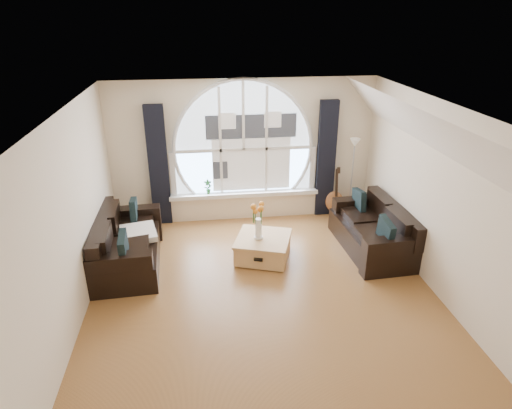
# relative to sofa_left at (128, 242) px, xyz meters

# --- Properties ---
(ground) EXTENTS (5.00, 5.50, 0.01)m
(ground) POSITION_rel_sofa_left_xyz_m (2.05, -1.13, -0.40)
(ground) COLOR brown
(ground) RESTS_ON ground
(ceiling) EXTENTS (5.00, 5.50, 0.01)m
(ceiling) POSITION_rel_sofa_left_xyz_m (2.05, -1.13, 2.30)
(ceiling) COLOR silver
(ceiling) RESTS_ON ground
(wall_back) EXTENTS (5.00, 0.01, 2.70)m
(wall_back) POSITION_rel_sofa_left_xyz_m (2.05, 1.62, 0.95)
(wall_back) COLOR beige
(wall_back) RESTS_ON ground
(wall_front) EXTENTS (5.00, 0.01, 2.70)m
(wall_front) POSITION_rel_sofa_left_xyz_m (2.05, -3.88, 0.95)
(wall_front) COLOR beige
(wall_front) RESTS_ON ground
(wall_left) EXTENTS (0.01, 5.50, 2.70)m
(wall_left) POSITION_rel_sofa_left_xyz_m (-0.45, -1.13, 0.95)
(wall_left) COLOR beige
(wall_left) RESTS_ON ground
(wall_right) EXTENTS (0.01, 5.50, 2.70)m
(wall_right) POSITION_rel_sofa_left_xyz_m (4.55, -1.13, 0.95)
(wall_right) COLOR beige
(wall_right) RESTS_ON ground
(attic_slope) EXTENTS (0.92, 5.50, 0.72)m
(attic_slope) POSITION_rel_sofa_left_xyz_m (4.25, -1.13, 1.95)
(attic_slope) COLOR silver
(attic_slope) RESTS_ON ground
(arched_window) EXTENTS (2.60, 0.06, 2.15)m
(arched_window) POSITION_rel_sofa_left_xyz_m (2.05, 1.59, 1.23)
(arched_window) COLOR silver
(arched_window) RESTS_ON wall_back
(window_sill) EXTENTS (2.90, 0.22, 0.08)m
(window_sill) POSITION_rel_sofa_left_xyz_m (2.05, 1.52, 0.11)
(window_sill) COLOR white
(window_sill) RESTS_ON wall_back
(window_frame) EXTENTS (2.76, 0.08, 2.15)m
(window_frame) POSITION_rel_sofa_left_xyz_m (2.05, 1.56, 1.23)
(window_frame) COLOR white
(window_frame) RESTS_ON wall_back
(neighbor_house) EXTENTS (1.70, 0.02, 1.50)m
(neighbor_house) POSITION_rel_sofa_left_xyz_m (2.20, 1.57, 1.10)
(neighbor_house) COLOR silver
(neighbor_house) RESTS_ON wall_back
(curtain_left) EXTENTS (0.35, 0.12, 2.30)m
(curtain_left) POSITION_rel_sofa_left_xyz_m (0.45, 1.50, 0.75)
(curtain_left) COLOR black
(curtain_left) RESTS_ON ground
(curtain_right) EXTENTS (0.35, 0.12, 2.30)m
(curtain_right) POSITION_rel_sofa_left_xyz_m (3.65, 1.50, 0.75)
(curtain_right) COLOR black
(curtain_right) RESTS_ON ground
(sofa_left) EXTENTS (1.03, 1.92, 0.83)m
(sofa_left) POSITION_rel_sofa_left_xyz_m (0.00, 0.00, 0.00)
(sofa_left) COLOR black
(sofa_left) RESTS_ON ground
(sofa_right) EXTENTS (1.01, 1.87, 0.81)m
(sofa_right) POSITION_rel_sofa_left_xyz_m (4.08, -0.04, 0.00)
(sofa_right) COLOR black
(sofa_right) RESTS_ON ground
(coffee_chest) EXTENTS (1.09, 1.09, 0.42)m
(coffee_chest) POSITION_rel_sofa_left_xyz_m (2.19, -0.09, -0.19)
(coffee_chest) COLOR tan
(coffee_chest) RESTS_ON ground
(throw_blanket) EXTENTS (0.66, 0.66, 0.10)m
(throw_blanket) POSITION_rel_sofa_left_xyz_m (0.16, 0.11, 0.10)
(throw_blanket) COLOR silver
(throw_blanket) RESTS_ON sofa_left
(vase_flowers) EXTENTS (0.24, 0.24, 0.70)m
(vase_flowers) POSITION_rel_sofa_left_xyz_m (2.11, -0.09, 0.37)
(vase_flowers) COLOR white
(vase_flowers) RESTS_ON coffee_chest
(floor_lamp) EXTENTS (0.24, 0.24, 1.60)m
(floor_lamp) POSITION_rel_sofa_left_xyz_m (4.13, 1.32, 0.40)
(floor_lamp) COLOR #B2B2B2
(floor_lamp) RESTS_ON ground
(guitar) EXTENTS (0.37, 0.26, 1.06)m
(guitar) POSITION_rel_sofa_left_xyz_m (3.84, 1.38, 0.13)
(guitar) COLOR brown
(guitar) RESTS_ON ground
(potted_plant) EXTENTS (0.17, 0.13, 0.28)m
(potted_plant) POSITION_rel_sofa_left_xyz_m (1.34, 1.52, 0.29)
(potted_plant) COLOR #1E6023
(potted_plant) RESTS_ON window_sill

